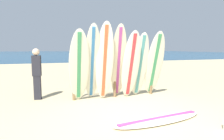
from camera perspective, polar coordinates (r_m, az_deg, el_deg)
ground_plane at (r=4.26m, az=8.50°, el=-15.61°), size 120.00×120.00×0.00m
ocean_water at (r=61.57m, az=-16.28°, el=4.73°), size 120.00×80.00×0.01m
surfboard_rack at (r=6.32m, az=0.84°, el=-1.61°), size 2.76×0.09×1.10m
surfboard_leaning_far_left at (r=5.62m, az=-9.68°, el=0.88°), size 0.63×0.94×2.12m
surfboard_leaning_left at (r=5.73m, az=-5.84°, el=1.81°), size 0.57×1.12×2.27m
surfboard_leaning_center_left at (r=5.72m, az=-2.20°, el=2.16°), size 0.61×0.92×2.33m
surfboard_leaning_center at (r=6.00m, az=1.93°, el=2.15°), size 0.68×1.13×2.29m
surfboard_leaning_center_right at (r=6.06m, az=5.55°, el=1.35°), size 0.59×0.76×2.12m
surfboard_leaning_right at (r=6.33m, az=8.16°, el=1.38°), size 0.55×0.71×2.08m
surfboard_leaning_far_right at (r=6.54m, az=12.33°, el=1.64°), size 0.68×0.96×2.12m
surfboard_lying_on_sand at (r=4.54m, az=13.68°, el=-13.83°), size 2.29×0.87×0.08m
beachgoer_standing at (r=6.40m, az=-21.20°, el=-0.46°), size 0.28×0.21×1.59m
small_boat_offshore at (r=31.88m, az=-10.82°, el=3.94°), size 1.90×2.15×0.71m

